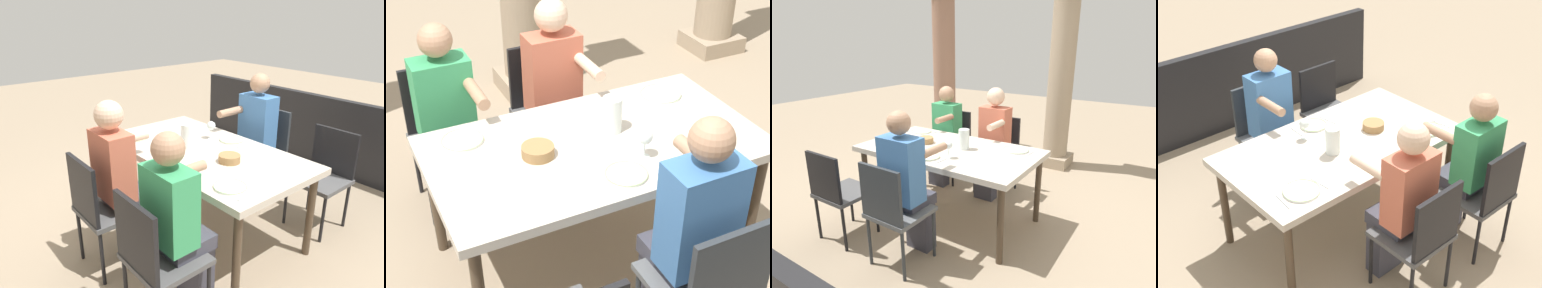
# 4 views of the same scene
# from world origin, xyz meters

# --- Properties ---
(ground_plane) EXTENTS (16.00, 16.00, 0.00)m
(ground_plane) POSITION_xyz_m (0.00, 0.00, 0.00)
(ground_plane) COLOR gray
(dining_table) EXTENTS (1.78, 0.99, 0.77)m
(dining_table) POSITION_xyz_m (0.00, 0.00, 0.71)
(dining_table) COLOR beige
(dining_table) RESTS_ON ground
(chair_west_north) EXTENTS (0.44, 0.44, 0.91)m
(chair_west_north) POSITION_xyz_m (-0.61, 0.92, 0.52)
(chair_west_north) COLOR #4F4F50
(chair_west_north) RESTS_ON ground
(chair_west_south) EXTENTS (0.44, 0.44, 0.89)m
(chair_west_south) POSITION_xyz_m (-0.61, -0.91, 0.52)
(chair_west_south) COLOR #4F4F50
(chair_west_south) RESTS_ON ground
(chair_mid_north) EXTENTS (0.44, 0.44, 0.92)m
(chair_mid_north) POSITION_xyz_m (0.10, 0.91, 0.53)
(chair_mid_north) COLOR #4F4F50
(chair_mid_north) RESTS_ON ground
(chair_mid_south) EXTENTS (0.44, 0.44, 0.93)m
(chair_mid_south) POSITION_xyz_m (0.10, -0.92, 0.54)
(chair_mid_south) COLOR #5B5E61
(chair_mid_south) RESTS_ON ground
(diner_woman_green) EXTENTS (0.35, 0.49, 1.31)m
(diner_woman_green) POSITION_xyz_m (0.10, -0.73, 0.70)
(diner_woman_green) COLOR #3F3F4C
(diner_woman_green) RESTS_ON ground
(diner_man_white) EXTENTS (0.35, 0.49, 1.26)m
(diner_man_white) POSITION_xyz_m (-0.61, 0.73, 0.68)
(diner_man_white) COLOR #3F3F4C
(diner_man_white) RESTS_ON ground
(diner_guest_third) EXTENTS (0.34, 0.49, 1.30)m
(diner_guest_third) POSITION_xyz_m (0.10, 0.73, 0.70)
(diner_guest_third) COLOR #3F3F4C
(diner_guest_third) RESTS_ON ground
(patio_railing) EXTENTS (4.18, 0.10, 0.90)m
(patio_railing) POSITION_xyz_m (0.00, -2.03, 0.45)
(patio_railing) COLOR black
(patio_railing) RESTS_ON ground
(plate_0) EXTENTS (0.23, 0.23, 0.02)m
(plate_0) POSITION_xyz_m (-0.63, 0.32, 0.78)
(plate_0) COLOR white
(plate_0) RESTS_ON dining_table
(fork_0) EXTENTS (0.03, 0.17, 0.01)m
(fork_0) POSITION_xyz_m (-0.78, 0.32, 0.78)
(fork_0) COLOR silver
(fork_0) RESTS_ON dining_table
(spoon_0) EXTENTS (0.02, 0.17, 0.01)m
(spoon_0) POSITION_xyz_m (-0.48, 0.32, 0.78)
(spoon_0) COLOR silver
(spoon_0) RESTS_ON dining_table
(plate_1) EXTENTS (0.21, 0.21, 0.02)m
(plate_1) POSITION_xyz_m (0.00, -0.33, 0.78)
(plate_1) COLOR white
(plate_1) RESTS_ON dining_table
(wine_glass_1) EXTENTS (0.08, 0.08, 0.16)m
(wine_glass_1) POSITION_xyz_m (0.16, -0.23, 0.89)
(wine_glass_1) COLOR white
(wine_glass_1) RESTS_ON dining_table
(fork_1) EXTENTS (0.04, 0.17, 0.01)m
(fork_1) POSITION_xyz_m (-0.15, -0.33, 0.78)
(fork_1) COLOR silver
(fork_1) RESTS_ON dining_table
(spoon_1) EXTENTS (0.03, 0.17, 0.01)m
(spoon_1) POSITION_xyz_m (0.15, -0.33, 0.78)
(spoon_1) COLOR silver
(spoon_1) RESTS_ON dining_table
(plate_2) EXTENTS (0.25, 0.25, 0.02)m
(plate_2) POSITION_xyz_m (0.60, 0.30, 0.78)
(plate_2) COLOR white
(plate_2) RESTS_ON dining_table
(fork_2) EXTENTS (0.03, 0.17, 0.01)m
(fork_2) POSITION_xyz_m (0.45, 0.30, 0.78)
(fork_2) COLOR silver
(fork_2) RESTS_ON dining_table
(spoon_2) EXTENTS (0.03, 0.17, 0.01)m
(spoon_2) POSITION_xyz_m (0.75, 0.30, 0.78)
(spoon_2) COLOR silver
(spoon_2) RESTS_ON dining_table
(water_pitcher) EXTENTS (0.11, 0.11, 0.20)m
(water_pitcher) POSITION_xyz_m (0.14, 0.07, 0.86)
(water_pitcher) COLOR white
(water_pitcher) RESTS_ON dining_table
(bread_basket) EXTENTS (0.17, 0.17, 0.06)m
(bread_basket) POSITION_xyz_m (-0.32, 0.02, 0.80)
(bread_basket) COLOR #9E7547
(bread_basket) RESTS_ON dining_table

